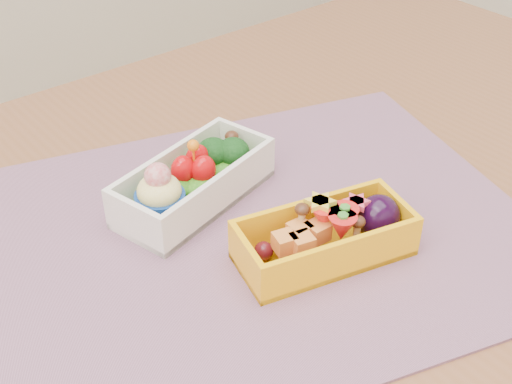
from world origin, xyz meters
TOP-DOWN VIEW (x-y plane):
  - table at (0.00, 0.00)m, footprint 1.20×0.80m
  - placemat at (-0.04, 0.01)m, footprint 0.60×0.52m
  - bento_white at (-0.06, 0.08)m, footprint 0.18×0.11m
  - bento_yellow at (-0.01, -0.05)m, footprint 0.16×0.10m

SIDE VIEW (x-z plane):
  - table at x=0.00m, z-range 0.28..1.03m
  - placemat at x=-0.04m, z-range 0.75..0.75m
  - bento_yellow at x=-0.01m, z-range 0.75..0.80m
  - bento_white at x=-0.06m, z-range 0.74..0.81m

